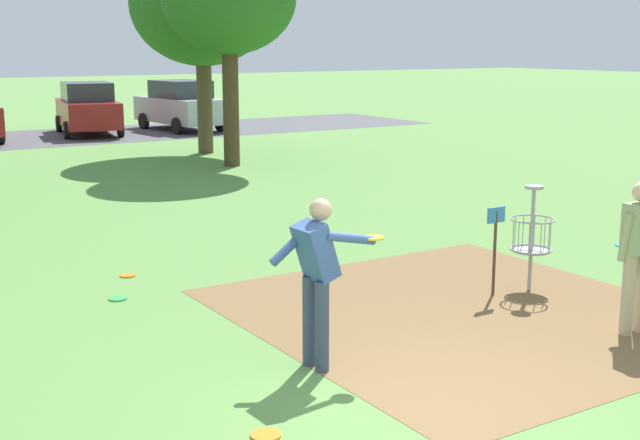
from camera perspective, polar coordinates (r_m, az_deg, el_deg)
name	(u,v)px	position (r m, az deg, el deg)	size (l,w,h in m)	color
ground_plane	(433,416)	(7.66, 7.57, -12.87)	(160.00, 160.00, 0.00)	#5B8942
dirt_tee_pad	(464,312)	(10.45, 9.58, -6.11)	(5.01, 5.36, 0.01)	brown
disc_golf_basket	(528,234)	(11.34, 13.72, -0.94)	(0.98, 0.58, 1.39)	#9E9EA3
player_foreground_watching	(638,249)	(9.97, 20.46, -1.82)	(0.48, 0.41, 1.71)	tan
player_throwing	(317,272)	(8.34, -0.19, -3.49)	(1.12, 0.46, 1.71)	#384260
frisbee_near_basket	(266,435)	(7.26, -3.64, -14.14)	(0.26, 0.26, 0.02)	orange
frisbee_by_tee	(118,299)	(11.13, -13.35, -5.13)	(0.23, 0.23, 0.02)	green
frisbee_mid_grass	(128,276)	(12.18, -12.72, -3.64)	(0.21, 0.21, 0.02)	orange
tree_mid_center	(202,5)	(25.40, -7.89, 14.05)	(4.14, 4.14, 6.05)	brown
parked_car_center_right	(88,108)	(31.61, -15.25, 7.20)	(2.51, 4.45, 1.84)	maroon
parked_car_rightmost	(181,105)	(32.50, -9.27, 7.57)	(2.29, 4.36, 1.84)	#B2B7BC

